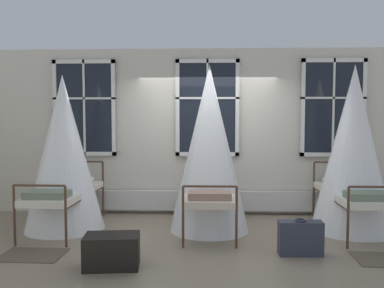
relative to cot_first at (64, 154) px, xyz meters
The scene contains 9 objects.
ground 2.56m from the cot_first, ahead, with size 18.37×18.37×0.00m, color gray.
back_wall_with_windows 2.57m from the cot_first, 27.41° to the left, with size 10.18×0.10×3.02m, color beige.
window_bank 2.50m from the cot_first, 24.97° to the left, with size 5.65×0.10×2.75m.
cot_first is the anchor object (origin of this frame).
cot_second 2.30m from the cot_first, ahead, with size 1.24×1.85×2.59m.
cot_third 4.53m from the cot_first, ahead, with size 1.24×1.85×2.58m.
rug_first 1.73m from the cot_first, 89.28° to the right, with size 0.80×0.56×0.01m, color brown.
suitcase_dark 3.77m from the cot_first, 17.73° to the right, with size 0.56×0.22×0.47m.
travel_trunk 2.23m from the cot_first, 55.02° to the right, with size 0.64×0.40×0.39m, color black.
Camera 1 is at (-0.00, -6.37, 1.77)m, focal length 37.79 mm.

